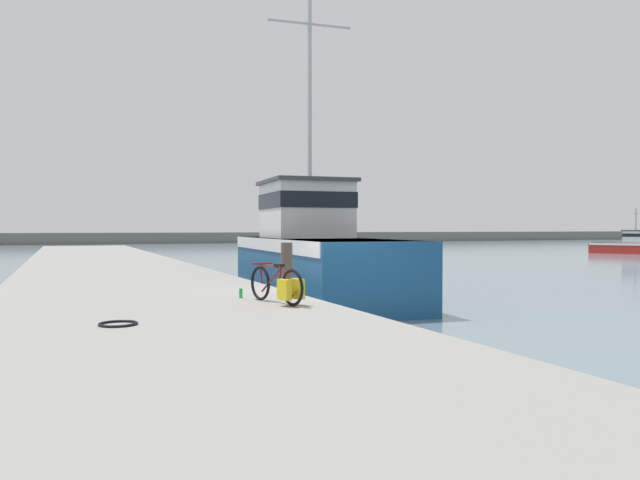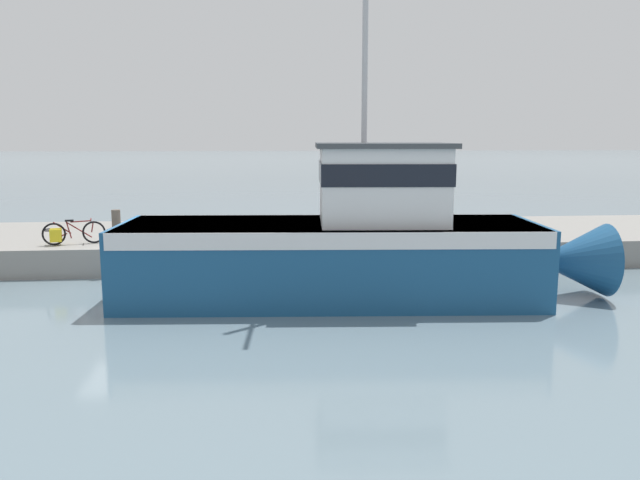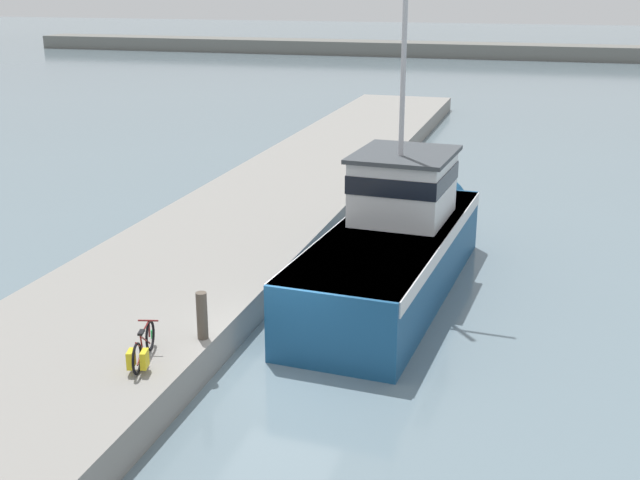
{
  "view_description": "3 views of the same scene",
  "coord_description": "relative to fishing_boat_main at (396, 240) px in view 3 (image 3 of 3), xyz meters",
  "views": [
    {
      "loc": [
        -6.01,
        -13.13,
        2.25
      ],
      "look_at": [
        -0.11,
        1.17,
        1.96
      ],
      "focal_mm": 35.0,
      "sensor_mm": 36.0,
      "label": 1
    },
    {
      "loc": [
        16.58,
        3.6,
        4.03
      ],
      "look_at": [
        0.06,
        5.1,
        1.26
      ],
      "focal_mm": 35.0,
      "sensor_mm": 36.0,
      "label": 2
    },
    {
      "loc": [
        5.52,
        -15.73,
        8.52
      ],
      "look_at": [
        -0.63,
        5.35,
        1.4
      ],
      "focal_mm": 45.0,
      "sensor_mm": 36.0,
      "label": 3
    }
  ],
  "objects": [
    {
      "name": "ground_plane",
      "position": [
        -1.51,
        -5.81,
        -1.44
      ],
      "size": [
        320.0,
        320.0,
        0.0
      ],
      "primitive_type": "plane",
      "color": "slate"
    },
    {
      "name": "water_bottle_on_curb",
      "position": [
        -4.23,
        -6.78,
        -0.5
      ],
      "size": [
        0.07,
        0.07,
        0.2
      ],
      "primitive_type": "cylinder",
      "color": "green",
      "rests_on": "dock_pier"
    },
    {
      "name": "mooring_post",
      "position": [
        -3.13,
        -6.45,
        -0.05
      ],
      "size": [
        0.25,
        0.25,
        1.1
      ],
      "primitive_type": "cylinder",
      "color": "#51473D",
      "rests_on": "dock_pier"
    },
    {
      "name": "bicycle_touring",
      "position": [
        -3.81,
        -8.02,
        -0.26
      ],
      "size": [
        0.69,
        1.74,
        0.74
      ],
      "rotation": [
        0.0,
        0.0,
        0.25
      ],
      "color": "black",
      "rests_on": "dock_pier"
    },
    {
      "name": "dock_pier",
      "position": [
        -5.92,
        -5.81,
        -1.02
      ],
      "size": [
        6.12,
        80.0,
        0.85
      ],
      "primitive_type": "cube",
      "color": "gray",
      "rests_on": "ground_plane"
    },
    {
      "name": "fishing_boat_main",
      "position": [
        0.0,
        0.0,
        0.0
      ],
      "size": [
        3.9,
        12.24,
        10.67
      ],
      "rotation": [
        0.0,
        0.0,
        -0.07
      ],
      "color": "navy",
      "rests_on": "ground_plane"
    }
  ]
}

